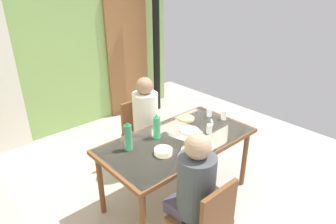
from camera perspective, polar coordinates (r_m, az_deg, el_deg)
name	(u,v)px	position (r m, az deg, el deg)	size (l,w,h in m)	color
ground_plane	(153,197)	(3.38, -3.00, -16.40)	(5.78, 5.78, 0.00)	beige
wall_back	(54,49)	(4.61, -21.53, 11.50)	(4.16, 0.10, 2.61)	#91BA66
door_wooden	(128,57)	(5.15, -7.87, 10.68)	(0.80, 0.05, 2.00)	#945F35
stove_pipe_column	(156,38)	(5.13, -2.33, 14.31)	(0.12, 0.12, 2.61)	black
dining_table	(178,145)	(2.99, 1.93, -6.47)	(1.60, 0.84, 0.74)	brown
chair_near_diner	(206,221)	(2.44, 7.50, -20.47)	(0.40, 0.40, 0.87)	brown
chair_far_diner	(140,131)	(3.65, -5.49, -3.66)	(0.40, 0.40, 0.87)	brown
person_near_diner	(195,183)	(2.31, 5.28, -13.79)	(0.30, 0.37, 0.77)	#514760
person_far_diner	(146,113)	(3.42, -4.30, -0.27)	(0.30, 0.37, 0.77)	silver
water_bottle_green_near	(128,137)	(2.74, -7.82, -4.84)	(0.07, 0.07, 0.29)	#287953
water_bottle_green_far	(157,127)	(2.92, -2.23, -2.94)	(0.07, 0.07, 0.26)	#2A965B
serving_bowl_center	(163,151)	(2.70, -0.95, -7.77)	(0.17, 0.17, 0.06)	silver
dinner_plate_near_left	(190,130)	(3.11, 4.27, -3.63)	(0.21, 0.21, 0.01)	white
dinner_plate_near_right	(193,151)	(2.76, 4.93, -7.59)	(0.23, 0.23, 0.01)	white
drinking_glass_by_near_diner	(209,113)	(3.45, 8.08, -0.11)	(0.06, 0.06, 0.10)	silver
drinking_glass_by_far_diner	(224,115)	(3.40, 10.87, -0.60)	(0.06, 0.06, 0.11)	silver
drinking_glass_spare_center	(209,129)	(3.06, 8.12, -3.35)	(0.06, 0.06, 0.10)	silver
bread_plate_sliced	(186,118)	(3.37, 3.61, -1.24)	(0.19, 0.19, 0.02)	#DBB77A
cutlery_knife_near	(212,122)	(3.34, 8.64, -1.90)	(0.15, 0.02, 0.00)	silver
cutlery_fork_near	(174,137)	(2.99, 1.23, -4.95)	(0.15, 0.02, 0.00)	silver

